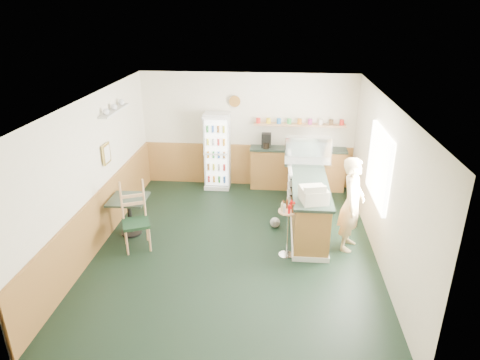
# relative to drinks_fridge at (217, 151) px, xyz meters

# --- Properties ---
(ground) EXTENTS (6.00, 6.00, 0.00)m
(ground) POSITION_rel_drinks_fridge_xyz_m (0.70, -2.74, -0.90)
(ground) COLOR black
(ground) RESTS_ON ground
(room_envelope) EXTENTS (5.04, 6.02, 2.72)m
(room_envelope) POSITION_rel_drinks_fridge_xyz_m (0.47, -2.01, 0.62)
(room_envelope) COLOR beige
(room_envelope) RESTS_ON ground
(service_counter) EXTENTS (0.68, 3.01, 1.01)m
(service_counter) POSITION_rel_drinks_fridge_xyz_m (2.05, -1.66, -0.44)
(service_counter) COLOR #AC7537
(service_counter) RESTS_ON ground
(back_counter) EXTENTS (2.24, 0.42, 1.69)m
(back_counter) POSITION_rel_drinks_fridge_xyz_m (1.89, 0.06, -0.35)
(back_counter) COLOR #AC7537
(back_counter) RESTS_ON ground
(drinks_fridge) EXTENTS (0.60, 0.52, 1.81)m
(drinks_fridge) POSITION_rel_drinks_fridge_xyz_m (0.00, 0.00, 0.00)
(drinks_fridge) COLOR silver
(drinks_fridge) RESTS_ON ground
(display_case) EXTENTS (0.95, 0.50, 0.54)m
(display_case) POSITION_rel_drinks_fridge_xyz_m (2.05, -0.95, 0.38)
(display_case) COLOR silver
(display_case) RESTS_ON service_counter
(cash_register) EXTENTS (0.51, 0.53, 0.24)m
(cash_register) POSITION_rel_drinks_fridge_xyz_m (2.05, -2.81, 0.23)
(cash_register) COLOR beige
(cash_register) RESTS_ON service_counter
(shopkeeper) EXTENTS (0.58, 0.68, 1.73)m
(shopkeeper) POSITION_rel_drinks_fridge_xyz_m (2.75, -2.57, -0.04)
(shopkeeper) COLOR tan
(shopkeeper) RESTS_ON ground
(condiment_stand) EXTENTS (0.33, 0.33, 1.03)m
(condiment_stand) POSITION_rel_drinks_fridge_xyz_m (1.62, -2.95, -0.21)
(condiment_stand) COLOR silver
(condiment_stand) RESTS_ON ground
(newspaper_rack) EXTENTS (0.09, 0.43, 0.85)m
(newspaper_rack) POSITION_rel_drinks_fridge_xyz_m (1.69, -1.51, -0.25)
(newspaper_rack) COLOR black
(newspaper_rack) RESTS_ON ground
(cafe_table) EXTENTS (0.70, 0.70, 0.75)m
(cafe_table) POSITION_rel_drinks_fridge_xyz_m (-1.35, -2.45, -0.37)
(cafe_table) COLOR black
(cafe_table) RESTS_ON ground
(cafe_chair) EXTENTS (0.61, 0.62, 1.24)m
(cafe_chair) POSITION_rel_drinks_fridge_xyz_m (-1.06, -2.84, -0.25)
(cafe_chair) COLOR black
(cafe_chair) RESTS_ON ground
(dog_doorstop) EXTENTS (0.20, 0.26, 0.24)m
(dog_doorstop) POSITION_rel_drinks_fridge_xyz_m (1.42, -1.95, -0.79)
(dog_doorstop) COLOR gray
(dog_doorstop) RESTS_ON ground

